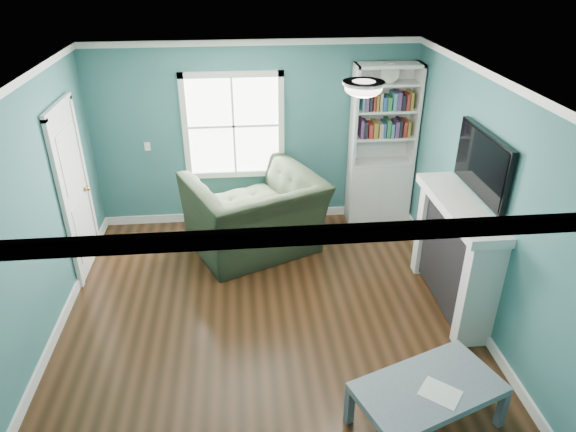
{
  "coord_description": "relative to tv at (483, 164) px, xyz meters",
  "views": [
    {
      "loc": [
        -0.22,
        -4.38,
        3.68
      ],
      "look_at": [
        0.25,
        0.4,
        1.12
      ],
      "focal_mm": 32.0,
      "sensor_mm": 36.0,
      "label": 1
    }
  ],
  "objects": [
    {
      "name": "floor",
      "position": [
        -2.2,
        -0.2,
        -1.72
      ],
      "size": [
        5.0,
        5.0,
        0.0
      ],
      "primitive_type": "plane",
      "color": "black",
      "rests_on": "ground"
    },
    {
      "name": "room_walls",
      "position": [
        -2.2,
        -0.2,
        -0.14
      ],
      "size": [
        5.0,
        5.0,
        5.0
      ],
      "color": "#2E6466",
      "rests_on": "ground"
    },
    {
      "name": "trim",
      "position": [
        -2.2,
        -0.2,
        -0.49
      ],
      "size": [
        4.5,
        5.0,
        2.6
      ],
      "color": "white",
      "rests_on": "ground"
    },
    {
      "name": "window",
      "position": [
        -2.5,
        2.29,
        -0.27
      ],
      "size": [
        1.4,
        0.06,
        1.5
      ],
      "color": "white",
      "rests_on": "room_walls"
    },
    {
      "name": "bookshelf",
      "position": [
        -0.43,
        2.1,
        -0.8
      ],
      "size": [
        0.9,
        0.35,
        2.31
      ],
      "color": "silver",
      "rests_on": "ground"
    },
    {
      "name": "fireplace",
      "position": [
        -0.12,
        0.0,
        -1.09
      ],
      "size": [
        0.44,
        1.58,
        1.3
      ],
      "color": "black",
      "rests_on": "ground"
    },
    {
      "name": "tv",
      "position": [
        0.0,
        0.0,
        0.0
      ],
      "size": [
        0.06,
        1.1,
        0.65
      ],
      "primitive_type": "cube",
      "color": "black",
      "rests_on": "fireplace"
    },
    {
      "name": "door",
      "position": [
        -4.42,
        1.2,
        -0.65
      ],
      "size": [
        0.12,
        0.98,
        2.17
      ],
      "color": "silver",
      "rests_on": "ground"
    },
    {
      "name": "ceiling_fixture",
      "position": [
        -1.3,
        -0.1,
        0.82
      ],
      "size": [
        0.38,
        0.38,
        0.15
      ],
      "color": "white",
      "rests_on": "room_walls"
    },
    {
      "name": "light_switch",
      "position": [
        -3.7,
        2.28,
        -0.52
      ],
      "size": [
        0.08,
        0.01,
        0.12
      ],
      "primitive_type": "cube",
      "color": "white",
      "rests_on": "room_walls"
    },
    {
      "name": "recliner",
      "position": [
        -2.27,
        1.4,
        -1.03
      ],
      "size": [
        1.89,
        1.6,
        1.4
      ],
      "primitive_type": "imported",
      "rotation": [
        0.0,
        0.0,
        -2.73
      ],
      "color": "black",
      "rests_on": "ground"
    },
    {
      "name": "coffee_table",
      "position": [
        -0.95,
        -1.63,
        -1.34
      ],
      "size": [
        1.37,
        1.04,
        0.44
      ],
      "rotation": [
        0.0,
        0.0,
        0.36
      ],
      "color": "#525963",
      "rests_on": "ground"
    },
    {
      "name": "paper_sheet",
      "position": [
        -0.89,
        -1.71,
        -1.28
      ],
      "size": [
        0.39,
        0.38,
        0.0
      ],
      "primitive_type": "cube",
      "rotation": [
        0.0,
        0.0,
        0.87
      ],
      "color": "white",
      "rests_on": "coffee_table"
    }
  ]
}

